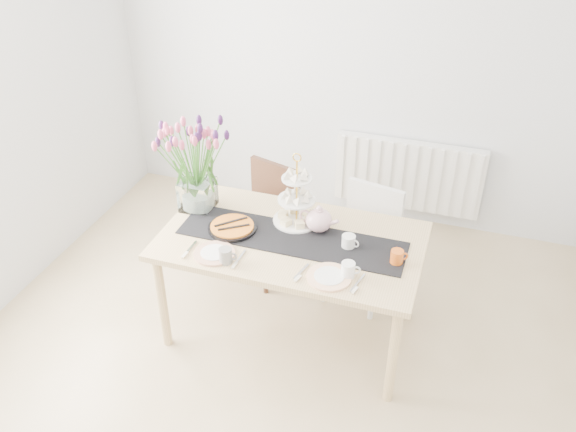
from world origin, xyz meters
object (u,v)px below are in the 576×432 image
(cream_jug, at_px, (348,242))
(plate_left, at_px, (214,253))
(plate_right, at_px, (329,277))
(tart_tin, at_px, (232,228))
(teapot, at_px, (319,220))
(cake_stand, at_px, (297,205))
(mug_white, at_px, (348,270))
(dining_table, at_px, (291,249))
(chair_brown, at_px, (267,212))
(radiator, at_px, (408,175))
(mug_grey, at_px, (226,256))
(mug_orange, at_px, (397,257))
(chair_white, at_px, (366,235))
(tulip_vase, at_px, (194,153))

(cream_jug, distance_m, plate_left, 0.80)
(plate_right, bearing_deg, tart_tin, 159.13)
(teapot, xyz_separation_m, plate_right, (0.18, -0.42, -0.08))
(cake_stand, distance_m, mug_white, 0.62)
(dining_table, bearing_deg, plate_right, -42.85)
(chair_brown, xyz_separation_m, cake_stand, (0.36, -0.42, 0.39))
(radiator, xyz_separation_m, plate_left, (-0.88, -1.86, 0.31))
(mug_grey, bearing_deg, plate_right, -1.58)
(dining_table, height_order, chair_brown, chair_brown)
(plate_right, bearing_deg, mug_orange, 36.90)
(chair_brown, bearing_deg, plate_left, -72.28)
(chair_white, bearing_deg, chair_brown, -170.99)
(chair_white, relative_size, tart_tin, 2.74)
(chair_white, xyz_separation_m, tart_tin, (-0.74, -0.59, 0.29))
(tulip_vase, height_order, cake_stand, tulip_vase)
(dining_table, distance_m, mug_orange, 0.66)
(mug_grey, bearing_deg, mug_orange, 11.53)
(dining_table, bearing_deg, teapot, 43.36)
(tulip_vase, distance_m, cake_stand, 0.72)
(plate_left, bearing_deg, mug_grey, -26.78)
(mug_white, bearing_deg, mug_grey, 173.27)
(tart_tin, bearing_deg, radiator, 61.11)
(tart_tin, relative_size, plate_left, 1.23)
(tart_tin, height_order, mug_grey, mug_grey)
(radiator, height_order, tulip_vase, tulip_vase)
(dining_table, relative_size, mug_grey, 17.33)
(chair_brown, xyz_separation_m, plate_right, (0.71, -0.90, 0.27))
(teapot, height_order, cream_jug, teapot)
(mug_orange, height_order, plate_right, mug_orange)
(tart_tin, height_order, plate_left, tart_tin)
(radiator, xyz_separation_m, tart_tin, (-0.88, -1.59, 0.32))
(cream_jug, bearing_deg, cake_stand, 173.83)
(dining_table, distance_m, mug_grey, 0.46)
(plate_left, bearing_deg, tart_tin, 89.25)
(mug_orange, distance_m, plate_right, 0.42)
(dining_table, bearing_deg, mug_grey, -129.97)
(chair_brown, relative_size, chair_white, 1.02)
(chair_white, distance_m, mug_orange, 0.74)
(cake_stand, bearing_deg, mug_orange, -18.60)
(chair_white, distance_m, plate_right, 0.90)
(dining_table, distance_m, chair_brown, 0.74)
(mug_grey, xyz_separation_m, plate_right, (0.61, 0.05, -0.04))
(cake_stand, height_order, tart_tin, cake_stand)
(cake_stand, height_order, mug_white, cake_stand)
(radiator, relative_size, plate_right, 4.71)
(tulip_vase, bearing_deg, mug_white, -19.75)
(tart_tin, bearing_deg, mug_orange, -0.85)
(tulip_vase, xyz_separation_m, plate_left, (0.31, -0.44, -0.40))
(mug_orange, relative_size, plate_left, 0.36)
(chair_white, bearing_deg, cream_jug, -79.27)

